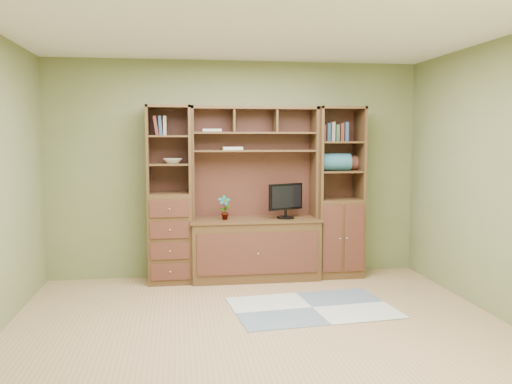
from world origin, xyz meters
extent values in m
cube|color=tan|center=(0.00, 0.00, 0.00)|extent=(4.60, 4.10, 0.04)
cube|color=white|center=(0.00, 0.00, 2.60)|extent=(4.60, 4.10, 0.04)
cube|color=olive|center=(0.00, 2.00, 1.30)|extent=(4.50, 0.04, 2.60)
cube|color=olive|center=(0.00, -2.00, 1.30)|extent=(4.50, 0.04, 2.60)
cube|color=olive|center=(2.25, 0.00, 1.30)|extent=(0.04, 4.00, 2.60)
cube|color=#4A3019|center=(0.20, 1.73, 1.02)|extent=(1.54, 0.53, 2.05)
cube|color=#4A3019|center=(-0.80, 1.77, 1.02)|extent=(0.50, 0.45, 2.05)
cube|color=#4A3019|center=(1.22, 1.77, 1.02)|extent=(0.55, 0.45, 2.05)
cube|color=gray|center=(0.60, 0.54, 0.01)|extent=(1.65, 1.19, 0.01)
cube|color=black|center=(0.56, 1.70, 1.02)|extent=(0.51, 0.38, 0.57)
imported|color=#B24B3C|center=(-0.17, 1.70, 0.87)|extent=(0.15, 0.10, 0.29)
cube|color=beige|center=(-0.06, 1.82, 1.56)|extent=(0.23, 0.17, 0.04)
imported|color=beige|center=(-0.76, 1.77, 1.42)|extent=(0.23, 0.23, 0.06)
cube|color=#285A6A|center=(1.16, 1.73, 1.39)|extent=(0.36, 0.21, 0.21)
cube|color=brown|center=(1.34, 1.85, 1.38)|extent=(0.32, 0.18, 0.18)
camera|label=1|loc=(-0.70, -4.55, 1.68)|focal=38.00mm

